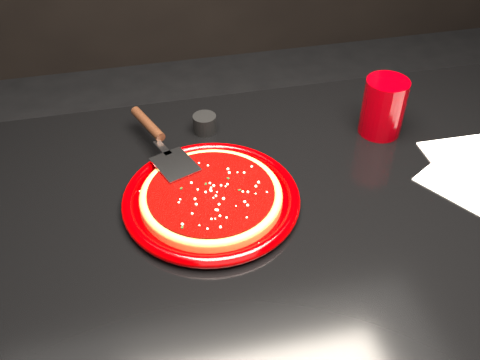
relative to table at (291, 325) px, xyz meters
name	(u,v)px	position (x,y,z in m)	size (l,w,h in m)	color
table	(291,325)	(0.00, 0.00, 0.00)	(1.20, 0.80, 0.75)	black
plate	(211,199)	(-0.16, 0.04, 0.39)	(0.32, 0.32, 0.02)	#7B0000
pizza_crust	(211,197)	(-0.16, 0.04, 0.39)	(0.26, 0.26, 0.01)	olive
pizza_crust_rim	(211,195)	(-0.16, 0.04, 0.40)	(0.26, 0.26, 0.02)	olive
pizza_sauce	(211,193)	(-0.16, 0.04, 0.40)	(0.23, 0.23, 0.01)	#610200
parmesan_dusting	(211,190)	(-0.16, 0.04, 0.41)	(0.22, 0.22, 0.01)	beige
basil_flecks	(211,191)	(-0.16, 0.04, 0.41)	(0.20, 0.20, 0.00)	black
pizza_server	(161,141)	(-0.23, 0.20, 0.42)	(0.08, 0.29, 0.02)	#B1B4B9
cup	(383,107)	(0.23, 0.18, 0.44)	(0.09, 0.09, 0.12)	#7B0004
napkin_a	(467,180)	(0.32, -0.01, 0.38)	(0.15, 0.15, 0.00)	white
napkin_b	(473,163)	(0.36, 0.04, 0.38)	(0.16, 0.17, 0.00)	white
ramekin	(205,124)	(-0.13, 0.27, 0.39)	(0.05, 0.05, 0.04)	black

